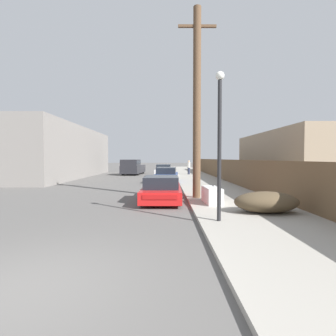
{
  "coord_description": "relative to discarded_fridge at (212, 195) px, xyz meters",
  "views": [
    {
      "loc": [
        2.21,
        -3.88,
        2.02
      ],
      "look_at": [
        2.3,
        9.67,
        1.51
      ],
      "focal_mm": 28.0,
      "sensor_mm": 36.0,
      "label": 1
    }
  ],
  "objects": [
    {
      "name": "sidewalk_curb",
      "position": [
        1.16,
        16.39,
        -0.4
      ],
      "size": [
        4.2,
        63.0,
        0.12
      ],
      "primitive_type": "cube",
      "color": "#9E998E",
      "rests_on": "ground"
    },
    {
      "name": "car_parked_mid",
      "position": [
        -1.91,
        10.23,
        0.15
      ],
      "size": [
        2.01,
        4.49,
        1.27
      ],
      "rotation": [
        0.0,
        0.0,
        -0.06
      ],
      "color": "#2D478C",
      "rests_on": "ground"
    },
    {
      "name": "ground_plane",
      "position": [
        -4.14,
        -7.11,
        -0.46
      ],
      "size": [
        220.0,
        220.0,
        0.0
      ],
      "primitive_type": "plane",
      "color": "#595654"
    },
    {
      "name": "wooden_fence",
      "position": [
        3.11,
        12.84,
        0.56
      ],
      "size": [
        0.08,
        42.28,
        1.79
      ],
      "primitive_type": "cube",
      "color": "brown",
      "rests_on": "sidewalk_curb"
    },
    {
      "name": "utility_pole",
      "position": [
        -0.47,
        1.56,
        4.24
      ],
      "size": [
        1.8,
        0.37,
        9.01
      ],
      "color": "brown",
      "rests_on": "sidewalk_curb"
    },
    {
      "name": "discarded_fridge",
      "position": [
        0.0,
        0.0,
        0.0
      ],
      "size": [
        0.7,
        1.59,
        0.7
      ],
      "rotation": [
        0.0,
        0.0,
        0.06
      ],
      "color": "white",
      "rests_on": "sidewalk_curb"
    },
    {
      "name": "parked_sports_car_red",
      "position": [
        -2.14,
        1.24,
        0.09
      ],
      "size": [
        1.85,
        4.39,
        1.19
      ],
      "rotation": [
        0.0,
        0.0,
        -0.02
      ],
      "color": "red",
      "rests_on": "ground"
    },
    {
      "name": "street_lamp",
      "position": [
        -0.33,
        -3.13,
        2.28
      ],
      "size": [
        0.26,
        0.26,
        4.48
      ],
      "color": "#232326",
      "rests_on": "sidewalk_curb"
    },
    {
      "name": "car_parked_far",
      "position": [
        -2.2,
        17.75,
        0.17
      ],
      "size": [
        1.95,
        4.17,
        1.34
      ],
      "rotation": [
        0.0,
        0.0,
        -0.06
      ],
      "color": "silver",
      "rests_on": "ground"
    },
    {
      "name": "building_left_block",
      "position": [
        -13.83,
        16.89,
        2.15
      ],
      "size": [
        7.0,
        19.82,
        5.22
      ],
      "primitive_type": "cube",
      "color": "gray",
      "rests_on": "ground"
    },
    {
      "name": "brush_pile",
      "position": [
        1.57,
        -1.94,
        0.03
      ],
      "size": [
        2.24,
        1.36,
        0.73
      ],
      "color": "brown",
      "rests_on": "sidewalk_curb"
    },
    {
      "name": "pickup_truck",
      "position": [
        -6.07,
        21.13,
        0.46
      ],
      "size": [
        2.53,
        5.9,
        1.85
      ],
      "rotation": [
        0.0,
        0.0,
        3.06
      ],
      "color": "#232328",
      "rests_on": "ground"
    },
    {
      "name": "pedestrian",
      "position": [
        0.71,
        19.67,
        0.5
      ],
      "size": [
        0.34,
        0.34,
        1.64
      ],
      "color": "#282D42",
      "rests_on": "sidewalk_curb"
    },
    {
      "name": "building_right_house",
      "position": [
        8.61,
        9.62,
        1.56
      ],
      "size": [
        6.0,
        12.73,
        4.04
      ],
      "primitive_type": "cube",
      "color": "gray",
      "rests_on": "ground"
    }
  ]
}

